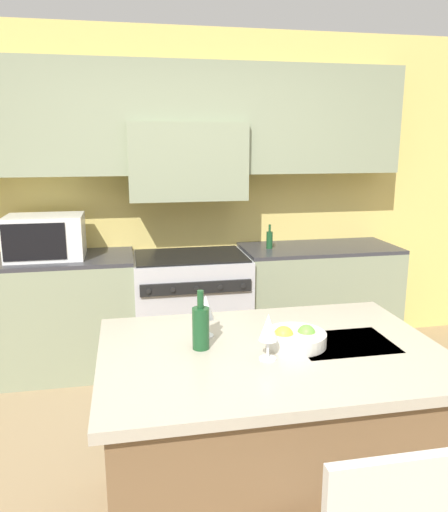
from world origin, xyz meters
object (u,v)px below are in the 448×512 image
(wine_bottle, at_px, (201,327))
(wine_glass_far, at_px, (206,308))
(microwave, at_px, (45,237))
(range_stove, at_px, (191,309))
(fruit_bowl, at_px, (295,338))
(oil_bottle_on_counter, at_px, (269,239))
(wine_glass_near, at_px, (268,329))

(wine_bottle, distance_m, wine_glass_far, 0.15)
(microwave, distance_m, wine_glass_far, 1.95)
(range_stove, height_order, fruit_bowl, fruit_bowl)
(fruit_bowl, relative_size, oil_bottle_on_counter, 1.41)
(range_stove, xyz_separation_m, oil_bottle_on_counter, (0.67, 0.03, 0.56))
(range_stove, xyz_separation_m, wine_glass_far, (-0.14, -1.67, 0.58))
(microwave, bearing_deg, fruit_bowl, -54.47)
(wine_glass_near, bearing_deg, wine_glass_far, 125.30)
(wine_bottle, height_order, wine_glass_near, wine_bottle)
(range_stove, bearing_deg, wine_glass_far, -94.78)
(wine_bottle, relative_size, fruit_bowl, 0.95)
(range_stove, xyz_separation_m, wine_glass_near, (0.08, -1.98, 0.58))
(oil_bottle_on_counter, bearing_deg, microwave, -179.70)
(wine_glass_far, relative_size, oil_bottle_on_counter, 1.01)
(wine_bottle, relative_size, wine_glass_far, 1.33)
(microwave, relative_size, wine_glass_far, 2.77)
(range_stove, distance_m, wine_glass_far, 1.78)
(microwave, height_order, oil_bottle_on_counter, microwave)
(wine_bottle, height_order, wine_glass_far, wine_bottle)
(range_stove, height_order, microwave, microwave)
(range_stove, distance_m, wine_glass_near, 2.07)
(wine_bottle, bearing_deg, wine_glass_near, -32.73)
(range_stove, distance_m, fruit_bowl, 1.93)
(wine_glass_near, bearing_deg, fruit_bowl, 37.15)
(wine_glass_far, bearing_deg, wine_glass_near, -54.70)
(range_stove, relative_size, wine_bottle, 3.38)
(microwave, height_order, wine_glass_far, microwave)
(wine_glass_far, bearing_deg, oil_bottle_on_counter, 64.64)
(fruit_bowl, bearing_deg, microwave, 125.53)
(range_stove, height_order, wine_bottle, wine_bottle)
(range_stove, distance_m, oil_bottle_on_counter, 0.87)
(wine_glass_far, xyz_separation_m, oil_bottle_on_counter, (0.81, 1.70, -0.02))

